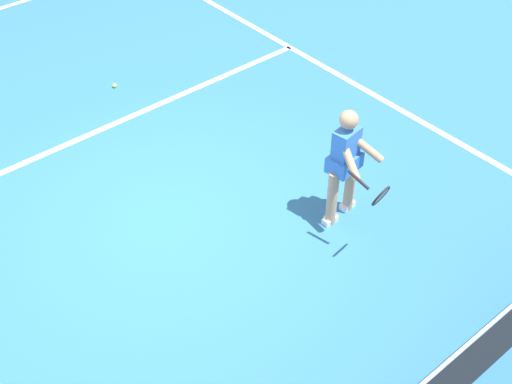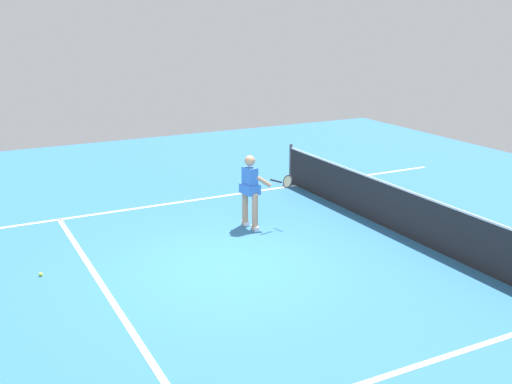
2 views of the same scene
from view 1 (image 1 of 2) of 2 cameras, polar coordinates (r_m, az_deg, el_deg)
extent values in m
plane|color=teal|center=(8.52, -7.52, -2.25)|extent=(23.99, 23.99, 0.00)
cube|color=white|center=(10.02, -14.52, 4.32)|extent=(8.07, 0.10, 0.01)
cube|color=white|center=(10.67, 10.73, 7.46)|extent=(0.10, 16.45, 0.01)
cube|color=white|center=(5.97, 13.87, -15.17)|extent=(8.59, 0.02, 0.04)
cylinder|color=tan|center=(8.42, 7.84, 0.67)|extent=(0.13, 0.13, 0.78)
cylinder|color=tan|center=(8.19, 6.37, -0.54)|extent=(0.13, 0.13, 0.78)
cube|color=white|center=(8.65, 7.63, -1.09)|extent=(0.20, 0.10, 0.08)
cube|color=white|center=(8.43, 6.20, -2.32)|extent=(0.20, 0.10, 0.08)
cube|color=#3875D6|center=(7.89, 7.50, 3.63)|extent=(0.34, 0.24, 0.52)
cube|color=#3875D6|center=(8.02, 7.38, 2.50)|extent=(0.44, 0.33, 0.20)
sphere|color=tan|center=(7.66, 7.76, 6.00)|extent=(0.22, 0.22, 0.22)
cylinder|color=tan|center=(7.92, 9.03, 3.78)|extent=(0.34, 0.45, 0.37)
cylinder|color=tan|center=(7.72, 7.76, 2.79)|extent=(0.23, 0.48, 0.37)
cylinder|color=black|center=(7.51, 8.54, 1.02)|extent=(0.08, 0.30, 0.14)
torus|color=black|center=(7.43, 10.38, -0.34)|extent=(0.30, 0.16, 0.28)
cylinder|color=beige|center=(7.43, 10.38, -0.34)|extent=(0.25, 0.12, 0.23)
sphere|color=#D1E533|center=(11.02, -11.72, 8.68)|extent=(0.07, 0.07, 0.07)
camera|label=2|loc=(11.47, -72.27, 5.52)|focal=43.22mm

